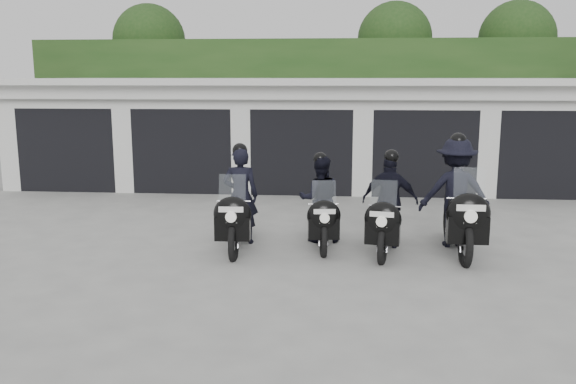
# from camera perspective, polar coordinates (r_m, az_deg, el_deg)

# --- Properties ---
(ground) EXTENTS (80.00, 80.00, 0.00)m
(ground) POSITION_cam_1_polar(r_m,az_deg,el_deg) (10.43, -0.64, -6.06)
(ground) COLOR gray
(ground) RESTS_ON ground
(garage_block) EXTENTS (16.40, 6.80, 2.96)m
(garage_block) POSITION_cam_1_polar(r_m,az_deg,el_deg) (18.09, 1.77, 5.71)
(garage_block) COLOR silver
(garage_block) RESTS_ON ground
(background_vegetation) EXTENTS (20.00, 3.90, 5.80)m
(background_vegetation) POSITION_cam_1_polar(r_m,az_deg,el_deg) (22.86, 3.39, 10.13)
(background_vegetation) COLOR #1C3914
(background_vegetation) RESTS_ON ground
(police_bike_a) EXTENTS (0.69, 2.19, 1.90)m
(police_bike_a) POSITION_cam_1_polar(r_m,az_deg,el_deg) (10.85, -4.65, -1.31)
(police_bike_a) COLOR black
(police_bike_a) RESTS_ON ground
(police_bike_b) EXTENTS (0.83, 1.97, 1.72)m
(police_bike_b) POSITION_cam_1_polar(r_m,az_deg,el_deg) (11.07, 3.05, -1.21)
(police_bike_b) COLOR black
(police_bike_b) RESTS_ON ground
(police_bike_c) EXTENTS (1.08, 2.07, 1.82)m
(police_bike_c) POSITION_cam_1_polar(r_m,az_deg,el_deg) (10.81, 9.42, -1.39)
(police_bike_c) COLOR black
(police_bike_c) RESTS_ON ground
(police_bike_d) EXTENTS (1.28, 2.42, 2.11)m
(police_bike_d) POSITION_cam_1_polar(r_m,az_deg,el_deg) (11.10, 15.53, -0.64)
(police_bike_d) COLOR black
(police_bike_d) RESTS_ON ground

